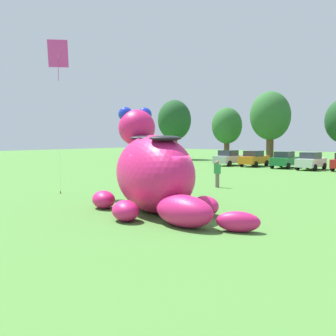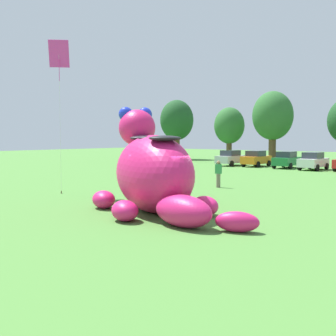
% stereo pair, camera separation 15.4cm
% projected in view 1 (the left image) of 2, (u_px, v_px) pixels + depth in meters
% --- Properties ---
extents(ground_plane, '(160.00, 160.00, 0.00)m').
position_uv_depth(ground_plane, '(170.00, 215.00, 17.93)').
color(ground_plane, '#4C8438').
extents(giant_inflatable_creature, '(9.06, 6.28, 4.65)m').
position_uv_depth(giant_inflatable_creature, '(154.00, 172.00, 18.61)').
color(giant_inflatable_creature, '#E01E6B').
rests_on(giant_inflatable_creature, ground).
extents(car_silver, '(2.03, 4.15, 1.72)m').
position_uv_depth(car_silver, '(229.00, 158.00, 48.58)').
color(car_silver, '#B7BABF').
rests_on(car_silver, ground).
extents(car_orange, '(1.96, 4.11, 1.72)m').
position_uv_depth(car_orange, '(254.00, 159.00, 47.18)').
color(car_orange, orange).
rests_on(car_orange, ground).
extents(car_green, '(2.09, 4.18, 1.72)m').
position_uv_depth(car_green, '(285.00, 160.00, 44.69)').
color(car_green, '#1E7238').
rests_on(car_green, ground).
extents(car_white, '(1.97, 4.12, 1.72)m').
position_uv_depth(car_white, '(311.00, 161.00, 42.33)').
color(car_white, white).
rests_on(car_white, ground).
extents(tree_far_left, '(4.78, 4.78, 8.48)m').
position_uv_depth(tree_far_left, '(174.00, 120.00, 62.27)').
color(tree_far_left, brown).
rests_on(tree_far_left, ground).
extents(tree_left, '(4.00, 4.00, 7.09)m').
position_uv_depth(tree_left, '(227.00, 126.00, 57.48)').
color(tree_left, brown).
rests_on(tree_left, ground).
extents(tree_mid_left, '(4.92, 4.92, 8.73)m').
position_uv_depth(tree_mid_left, '(270.00, 116.00, 52.81)').
color(tree_mid_left, brown).
rests_on(tree_mid_left, ground).
extents(spectator_near_inflatable, '(0.38, 0.26, 1.71)m').
position_uv_depth(spectator_near_inflatable, '(217.00, 174.00, 27.68)').
color(spectator_near_inflatable, '#726656').
rests_on(spectator_near_inflatable, ground).
extents(spectator_by_cars, '(0.38, 0.26, 1.71)m').
position_uv_depth(spectator_by_cars, '(162.00, 165.00, 36.11)').
color(spectator_by_cars, black).
rests_on(spectator_by_cars, ground).
extents(tethered_flying_kite, '(1.13, 1.13, 8.55)m').
position_uv_depth(tethered_flying_kite, '(58.00, 56.00, 24.12)').
color(tethered_flying_kite, brown).
rests_on(tethered_flying_kite, ground).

